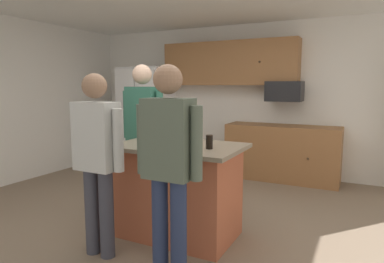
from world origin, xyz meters
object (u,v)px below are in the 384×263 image
(person_guest_right, at_px, (169,158))
(glass_short_whisky, at_px, (161,137))
(person_guest_by_door, at_px, (143,126))
(glass_pilsner, at_px, (209,142))
(person_host_foreground, at_px, (97,153))
(mug_blue_stoneware, at_px, (157,143))
(refrigerator, at_px, (146,117))
(kitchen_island, at_px, (179,190))
(microwave_over_range, at_px, (285,91))

(person_guest_right, height_order, glass_short_whisky, person_guest_right)
(person_guest_by_door, distance_m, glass_pilsner, 1.27)
(person_guest_by_door, bearing_deg, glass_pilsner, 6.11)
(person_host_foreground, relative_size, mug_blue_stoneware, 13.72)
(refrigerator, bearing_deg, person_guest_by_door, -56.69)
(person_guest_right, height_order, mug_blue_stoneware, person_guest_right)
(kitchen_island, relative_size, mug_blue_stoneware, 10.61)
(person_guest_by_door, relative_size, person_host_foreground, 1.09)
(person_guest_right, bearing_deg, mug_blue_stoneware, 17.50)
(microwave_over_range, distance_m, kitchen_island, 2.86)
(person_host_foreground, distance_m, person_guest_right, 0.76)
(person_host_foreground, bearing_deg, microwave_over_range, 17.05)
(kitchen_island, bearing_deg, person_host_foreground, -122.77)
(refrigerator, relative_size, person_guest_by_door, 1.05)
(person_guest_right, bearing_deg, glass_pilsner, -27.97)
(person_guest_by_door, relative_size, glass_short_whisky, 11.08)
(microwave_over_range, bearing_deg, glass_pilsner, -92.63)
(mug_blue_stoneware, bearing_deg, person_guest_by_door, 132.13)
(person_host_foreground, xyz_separation_m, mug_blue_stoneware, (0.36, 0.42, 0.06))
(refrigerator, bearing_deg, person_host_foreground, -62.65)
(person_guest_right, bearing_deg, refrigerator, 13.35)
(refrigerator, bearing_deg, mug_blue_stoneware, -54.09)
(microwave_over_range, bearing_deg, person_host_foreground, -105.72)
(glass_pilsner, bearing_deg, person_guest_by_door, 153.77)
(microwave_over_range, xyz_separation_m, person_host_foreground, (-0.94, -3.33, -0.50))
(person_host_foreground, bearing_deg, mug_blue_stoneware, -8.17)
(glass_short_whisky, distance_m, mug_blue_stoneware, 0.17)
(person_host_foreground, distance_m, glass_short_whisky, 0.66)
(person_host_foreground, xyz_separation_m, person_guest_right, (0.76, -0.04, 0.04))
(person_guest_by_door, relative_size, person_guest_right, 1.06)
(microwave_over_range, bearing_deg, kitchen_island, -100.58)
(kitchen_island, bearing_deg, mug_blue_stoneware, -106.72)
(person_guest_right, distance_m, glass_short_whisky, 0.77)
(mug_blue_stoneware, bearing_deg, person_guest_right, -49.21)
(glass_pilsner, bearing_deg, kitchen_island, 168.65)
(person_guest_by_door, bearing_deg, mug_blue_stoneware, -15.53)
(person_guest_by_door, bearing_deg, refrigerator, 155.66)
(person_guest_right, relative_size, glass_short_whisky, 10.50)
(person_guest_by_door, distance_m, person_host_foreground, 1.22)
(refrigerator, relative_size, mug_blue_stoneware, 15.69)
(microwave_over_range, relative_size, person_guest_right, 0.33)
(person_guest_by_door, relative_size, mug_blue_stoneware, 14.95)
(microwave_over_range, distance_m, person_guest_by_door, 2.53)
(glass_short_whisky, bearing_deg, kitchen_island, 38.88)
(person_host_foreground, height_order, mug_blue_stoneware, person_host_foreground)
(microwave_over_range, relative_size, person_guest_by_door, 0.31)
(kitchen_island, bearing_deg, microwave_over_range, 79.42)
(refrigerator, distance_m, glass_pilsner, 3.59)
(glass_short_whisky, bearing_deg, person_guest_right, -53.99)
(microwave_over_range, bearing_deg, person_guest_right, -93.03)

